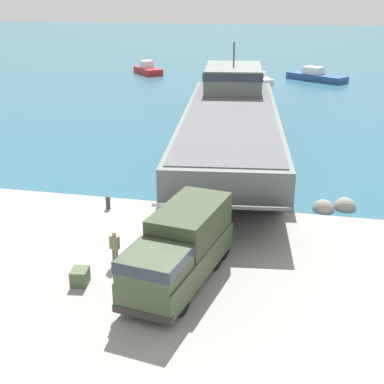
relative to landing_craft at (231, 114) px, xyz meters
name	(u,v)px	position (x,y,z in m)	size (l,w,h in m)	color
ground_plane	(139,253)	(-0.92, -24.55, -1.72)	(240.00, 240.00, 0.00)	gray
water_surface	(276,50)	(-0.92, 72.31, -1.72)	(240.00, 180.00, 0.01)	#285B70
landing_craft	(231,114)	(0.00, 0.00, 0.00)	(12.19, 37.94, 7.21)	#56605B
military_truck	(180,248)	(1.71, -26.72, -0.10)	(3.73, 7.74, 3.16)	#3D4C33
soldier_on_ramp	(115,246)	(-1.64, -25.87, -0.75)	(0.49, 0.34, 1.69)	#6B664C
moored_boat_a	(316,76)	(7.48, 32.23, -1.10)	(8.79, 7.09, 1.87)	navy
moored_boat_b	(259,78)	(-0.37, 29.89, -1.29)	(4.49, 6.65, 1.32)	white
moored_boat_c	(148,70)	(-17.86, 33.17, -1.07)	(5.60, 5.91, 1.98)	#B22323
mooring_bollard	(108,202)	(-4.45, -19.42, -1.31)	(0.31, 0.31, 0.77)	#333338
cargo_crate	(80,277)	(-2.54, -27.91, -1.37)	(0.72, 0.86, 0.72)	#475638
shoreline_rock_b	(323,210)	(8.04, -16.91, -1.72)	(1.27, 1.27, 1.27)	gray
shoreline_rock_c	(345,208)	(9.29, -16.35, -1.72)	(1.32, 1.32, 1.32)	gray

